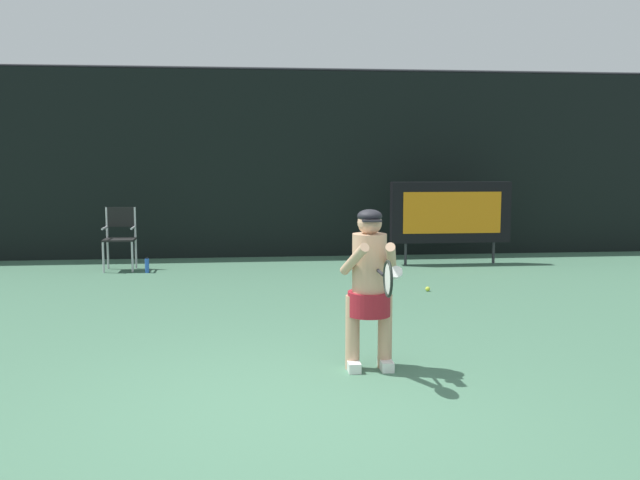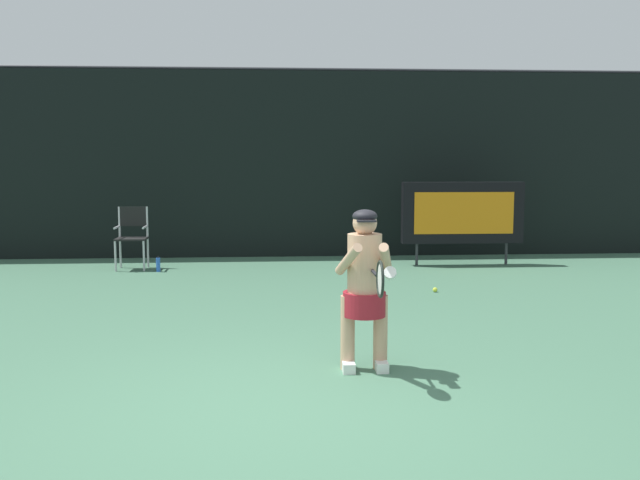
% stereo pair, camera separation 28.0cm
% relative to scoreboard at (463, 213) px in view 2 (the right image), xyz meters
% --- Properties ---
extents(ground, '(18.00, 22.00, 0.03)m').
position_rel_scoreboard_xyz_m(ground, '(-3.40, -7.33, -0.96)').
color(ground, '#436E54').
extents(backdrop_screen, '(18.00, 0.12, 3.66)m').
position_rel_scoreboard_xyz_m(backdrop_screen, '(-3.40, 1.36, 0.86)').
color(backdrop_screen, black).
rests_on(backdrop_screen, ground).
extents(scoreboard, '(2.20, 0.21, 1.50)m').
position_rel_scoreboard_xyz_m(scoreboard, '(0.00, 0.00, 0.00)').
color(scoreboard, black).
rests_on(scoreboard, ground).
extents(umpire_chair, '(0.52, 0.44, 1.08)m').
position_rel_scoreboard_xyz_m(umpire_chair, '(-5.86, -0.05, -0.33)').
color(umpire_chair, '#B7B7BC').
rests_on(umpire_chair, ground).
extents(water_bottle, '(0.07, 0.07, 0.27)m').
position_rel_scoreboard_xyz_m(water_bottle, '(-5.37, -0.41, -0.82)').
color(water_bottle, blue).
rests_on(water_bottle, ground).
extents(tennis_player, '(0.53, 0.61, 1.46)m').
position_rel_scoreboard_xyz_m(tennis_player, '(-2.60, -6.16, -0.15)').
color(tennis_player, white).
rests_on(tennis_player, ground).
extents(tennis_racket, '(0.03, 0.60, 0.31)m').
position_rel_scoreboard_xyz_m(tennis_racket, '(-2.55, -6.70, -0.02)').
color(tennis_racket, black).
extents(tennis_ball_loose, '(0.07, 0.07, 0.07)m').
position_rel_scoreboard_xyz_m(tennis_ball_loose, '(-1.09, -2.55, -0.91)').
color(tennis_ball_loose, '#CCDB3D').
rests_on(tennis_ball_loose, ground).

